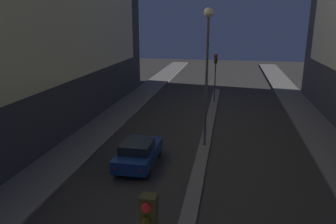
{
  "coord_description": "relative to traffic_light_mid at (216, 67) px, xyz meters",
  "views": [
    {
      "loc": [
        1.42,
        -2.42,
        8.12
      ],
      "look_at": [
        -2.55,
        18.36,
        2.1
      ],
      "focal_mm": 35.0,
      "sensor_mm": 36.0,
      "label": 1
    }
  ],
  "objects": [
    {
      "name": "car_left_lane",
      "position": [
        -3.48,
        -15.57,
        -2.81
      ],
      "size": [
        1.94,
        4.26,
        1.53
      ],
      "color": "navy",
      "rests_on": "ground"
    },
    {
      "name": "street_lamp",
      "position": [
        0.0,
        -11.97,
        2.81
      ],
      "size": [
        0.6,
        0.6,
        8.68
      ],
      "color": "#4C4C51",
      "rests_on": "median_strip"
    },
    {
      "name": "traffic_light_mid",
      "position": [
        0.0,
        0.0,
        0.0
      ],
      "size": [
        0.32,
        0.42,
        4.75
      ],
      "color": "#4C4C51",
      "rests_on": "median_strip"
    },
    {
      "name": "median_strip",
      "position": [
        0.0,
        -11.22,
        -3.53
      ],
      "size": [
        0.72,
        35.23,
        0.11
      ],
      "color": "#66605B",
      "rests_on": "ground"
    }
  ]
}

